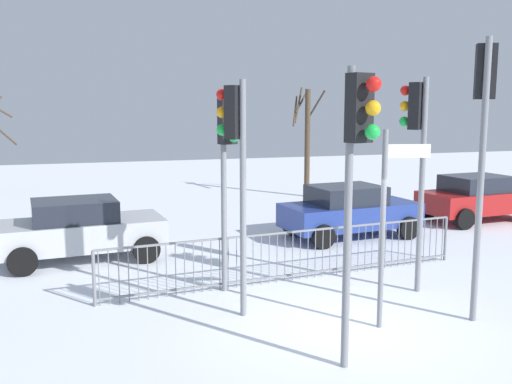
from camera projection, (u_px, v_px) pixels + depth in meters
ground_plane at (349, 325)px, 9.66m from camera, size 60.00×60.00×0.00m
traffic_light_rear_right at (235, 145)px, 9.74m from camera, size 0.46×0.47×4.11m
traffic_light_mid_right at (483, 116)px, 9.49m from camera, size 0.42×0.52×4.77m
traffic_light_foreground_right at (357, 151)px, 7.55m from camera, size 0.37×0.55×4.19m
traffic_light_mid_left at (227, 147)px, 10.89m from camera, size 0.36×0.56×3.94m
traffic_light_rear_left at (417, 136)px, 11.06m from camera, size 0.43×0.50×4.21m
direction_sign_post at (386, 219)px, 9.31m from camera, size 0.78×0.22×3.30m
pedestrian_guard_railing at (293, 255)px, 12.05m from camera, size 8.17×0.91×1.07m
car_silver_mid at (80, 229)px, 13.61m from camera, size 3.94×2.23×1.47m
car_red_trailing at (478, 197)px, 18.26m from camera, size 3.94×2.22×1.47m
car_blue_far at (349, 210)px, 15.97m from camera, size 3.96×2.26×1.47m
bare_tree_right at (307, 138)px, 23.05m from camera, size 1.38×1.06×4.40m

